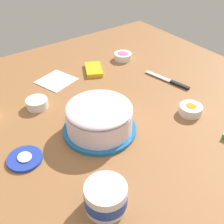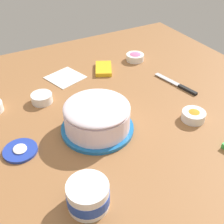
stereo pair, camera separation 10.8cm
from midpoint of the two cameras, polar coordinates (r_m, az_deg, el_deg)
The scene contains 10 objects.
ground_plane at distance 1.13m, azimuth -1.49°, elevation -0.40°, with size 1.54×1.54×0.00m, color #936038.
frosted_cake at distance 1.01m, azimuth -5.62°, elevation -1.44°, with size 0.27×0.27×0.12m.
frosting_tub at distance 0.80m, azimuth -5.28°, elevation -16.80°, with size 0.12×0.12×0.08m.
frosting_tub_lid at distance 1.00m, azimuth -20.19°, elevation -8.91°, with size 0.12×0.12×0.02m.
spreading_knife at distance 1.34m, azimuth 9.45°, elevation 6.06°, with size 0.24×0.07×0.01m.
sprinkle_bowl_orange at distance 1.14m, azimuth 12.99°, elevation 0.46°, with size 0.09×0.09×0.04m.
sprinkle_bowl_pink at distance 1.52m, azimuth 0.15°, elevation 11.19°, with size 0.09×0.09×0.04m.
sprinkle_bowl_yellow at distance 1.21m, azimuth -17.37°, elevation 1.61°, with size 0.09×0.09×0.04m.
candy_box_lower at distance 1.42m, azimuth -5.91°, elevation 8.45°, with size 0.13×0.08×0.02m, color yellow.
paper_napkin at distance 1.37m, azimuth -13.37°, elevation 6.13°, with size 0.15×0.15×0.01m, color white.
Camera 1 is at (-0.71, 0.55, 0.69)m, focal length 45.42 mm.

